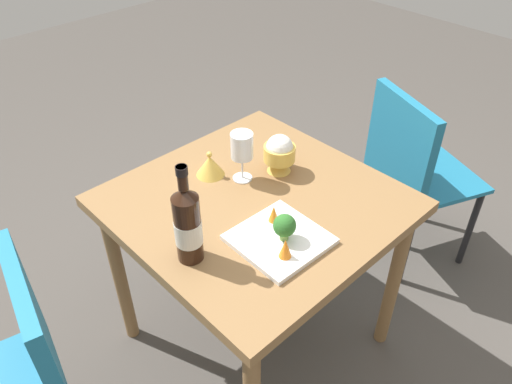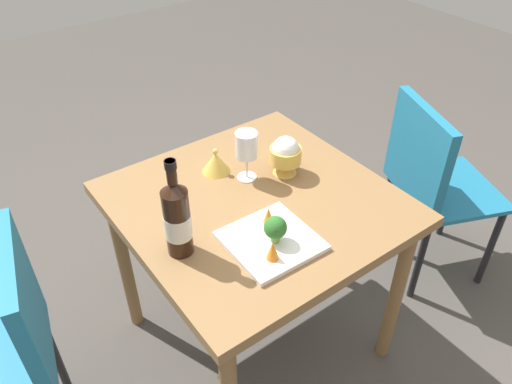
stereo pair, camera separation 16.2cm
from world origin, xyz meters
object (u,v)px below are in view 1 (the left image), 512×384
wine_bottle (188,224)px  rice_bowl (279,153)px  chair_by_wall (411,164)px  carrot_garnish_left (274,214)px  serving_plate (279,239)px  wine_glass (242,147)px  carrot_garnish_right (285,248)px  broccoli_floret (285,226)px  chair_near_window (20,370)px  rice_bowl_lid (210,165)px

wine_bottle → rice_bowl: (-0.12, 0.49, -0.05)m
chair_by_wall → carrot_garnish_left: chair_by_wall is taller
wine_bottle → serving_plate: 0.29m
wine_glass → carrot_garnish_left: (0.24, -0.09, -0.09)m
chair_by_wall → carrot_garnish_right: (0.15, -0.94, 0.24)m
wine_glass → broccoli_floret: bearing=-21.8°
chair_near_window → serving_plate: size_ratio=3.32×
wine_bottle → rice_bowl_lid: bearing=132.5°
rice_bowl_lid → broccoli_floret: size_ratio=1.17×
chair_by_wall → rice_bowl_lid: size_ratio=8.50×
wine_glass → serving_plate: bearing=-23.4°
wine_bottle → wine_glass: wine_bottle is taller
rice_bowl_lid → broccoli_floret: broccoli_floret is taller
chair_near_window → rice_bowl_lid: size_ratio=8.50×
rice_bowl → wine_glass: bearing=-113.2°
broccoli_floret → carrot_garnish_left: (-0.08, 0.04, -0.02)m
chair_near_window → wine_glass: 0.92m
rice_bowl_lid → serving_plate: (0.40, -0.07, -0.03)m
rice_bowl_lid → carrot_garnish_left: 0.34m
chair_near_window → carrot_garnish_right: (0.34, 0.68, 0.24)m
chair_near_window → broccoli_floret: size_ratio=9.91×
chair_near_window → carrot_garnish_left: chair_near_window is taller
wine_glass → serving_plate: wine_glass is taller
rice_bowl → carrot_garnish_left: size_ratio=2.56×
chair_by_wall → chair_near_window: bearing=-74.0°
broccoli_floret → carrot_garnish_right: size_ratio=1.38×
chair_near_window → carrot_garnish_left: bearing=-93.1°
chair_near_window → wine_glass: (-0.03, 0.86, 0.32)m
carrot_garnish_left → carrot_garnish_right: 0.16m
wine_glass → carrot_garnish_left: bearing=-21.0°
wine_glass → serving_plate: size_ratio=0.70×
wine_glass → rice_bowl_lid: size_ratio=1.79×
wine_glass → chair_by_wall: bearing=73.8°
wine_bottle → serving_plate: wine_bottle is taller
chair_near_window → carrot_garnish_right: chair_near_window is taller
rice_bowl → rice_bowl_lid: (-0.15, -0.19, -0.04)m
wine_glass → carrot_garnish_left: wine_glass is taller
chair_by_wall → broccoli_floret: size_ratio=9.91×
wine_bottle → wine_glass: 0.40m
rice_bowl → chair_near_window: bearing=-91.1°
rice_bowl_lid → serving_plate: bearing=-9.7°
chair_near_window → wine_bottle: 0.61m
rice_bowl_lid → chair_by_wall: bearing=69.1°
chair_near_window → wine_bottle: size_ratio=2.71×
chair_near_window → chair_by_wall: same height
chair_by_wall → rice_bowl_lid: (-0.32, -0.83, 0.23)m
chair_near_window → serving_plate: 0.80m
chair_near_window → broccoli_floret: (0.29, 0.73, 0.26)m
wine_glass → serving_plate: (0.31, -0.13, -0.12)m
rice_bowl_lid → carrot_garnish_right: size_ratio=1.61×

